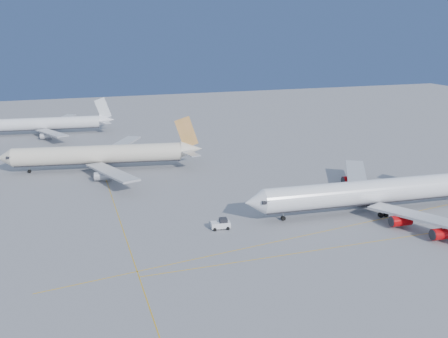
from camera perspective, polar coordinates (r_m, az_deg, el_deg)
ground at (r=123.58m, az=8.01°, el=-6.46°), size 500.00×500.00×0.00m
taxiway_lines at (r=123.72m, az=0.53°, el=-6.26°), size 118.86×140.00×0.02m
airliner_virgin at (r=136.15m, az=17.11°, el=-2.49°), size 72.11×64.68×17.79m
airliner_etihad at (r=172.64m, az=-13.66°, el=1.63°), size 67.56×61.79×17.67m
airliner_third at (r=238.12m, az=-19.53°, el=4.91°), size 59.37×54.50×15.92m
pushback_tug at (r=120.42m, az=-0.35°, el=-6.30°), size 4.79×3.22×2.57m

